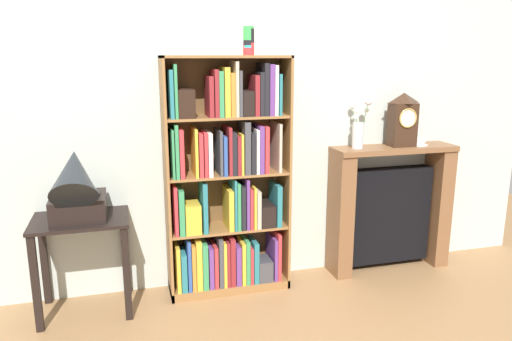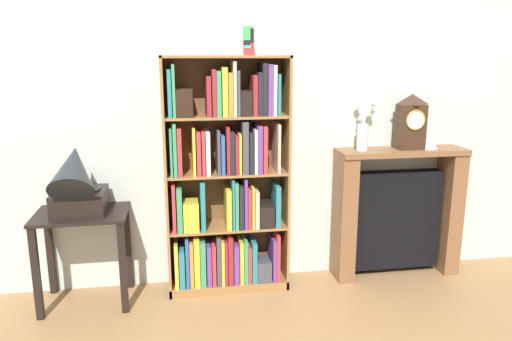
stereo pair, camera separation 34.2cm
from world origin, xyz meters
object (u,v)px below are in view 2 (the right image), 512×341
side_table_left (83,235)px  teacup_with_saucer (427,145)px  bookshelf (226,187)px  fireplace_mantel (396,213)px  mantel_clock (411,122)px  flower_vase (363,130)px  gramophone (76,182)px  cup_stack (249,41)px

side_table_left → teacup_with_saucer: teacup_with_saucer is taller
bookshelf → fireplace_mantel: bearing=1.5°
mantel_clock → flower_vase: bearing=178.8°
side_table_left → flower_vase: 2.08m
gramophone → fireplace_mantel: gramophone is taller
side_table_left → gramophone: gramophone is taller
gramophone → teacup_with_saucer: size_ratio=3.66×
teacup_with_saucer → gramophone: bearing=-176.4°
gramophone → mantel_clock: size_ratio=1.34×
mantel_clock → gramophone: bearing=-176.3°
mantel_clock → flower_vase: (-0.36, 0.01, -0.06)m
flower_vase → teacup_with_saucer: bearing=-0.6°
bookshelf → cup_stack: bearing=1.8°
side_table_left → fireplace_mantel: fireplace_mantel is taller
fireplace_mantel → mantel_clock: (0.05, -0.02, 0.70)m
gramophone → teacup_with_saucer: 2.49m
bookshelf → fireplace_mantel: bookshelf is taller
bookshelf → teacup_with_saucer: bookshelf is taller
cup_stack → teacup_with_saucer: 1.54m
side_table_left → fireplace_mantel: size_ratio=0.65×
mantel_clock → flower_vase: 0.36m
bookshelf → side_table_left: bearing=-176.0°
side_table_left → fireplace_mantel: bearing=2.6°
flower_vase → mantel_clock: bearing=-1.2°
bookshelf → mantel_clock: bearing=0.5°
mantel_clock → teacup_with_saucer: (0.15, 0.00, -0.18)m
side_table_left → flower_vase: size_ratio=1.73×
gramophone → flower_vase: size_ratio=1.45×
fireplace_mantel → teacup_with_saucer: (0.20, -0.02, 0.52)m
bookshelf → teacup_with_saucer: (1.51, 0.01, 0.25)m
cup_stack → fireplace_mantel: 1.71m
flower_vase → cup_stack: bearing=-179.1°
cup_stack → fireplace_mantel: bearing=1.5°
bookshelf → mantel_clock: bookshelf is taller
side_table_left → flower_vase: bearing=2.5°
bookshelf → fireplace_mantel: (1.31, 0.03, -0.27)m
cup_stack → gramophone: (-1.14, -0.15, -0.88)m
gramophone → side_table_left: bearing=90.0°
bookshelf → teacup_with_saucer: bearing=0.5°
mantel_clock → fireplace_mantel: bearing=157.0°
gramophone → flower_vase: 2.00m
side_table_left → gramophone: size_ratio=1.20×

